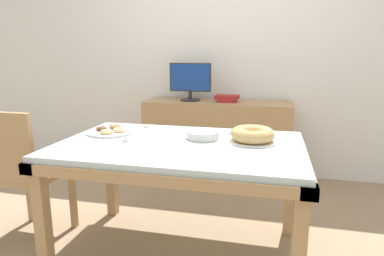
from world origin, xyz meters
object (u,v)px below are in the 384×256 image
(book_stack, at_px, (227,98))
(computer_monitor, at_px, (190,82))
(tealight_right_edge, at_px, (146,126))
(cake_chocolate_round, at_px, (253,135))
(pastry_platter, at_px, (111,131))
(plate_stack, at_px, (203,135))
(tealight_centre, at_px, (126,140))
(tealight_near_front, at_px, (231,132))
(tealight_left_edge, at_px, (262,132))
(chair, at_px, (22,170))

(book_stack, bearing_deg, computer_monitor, -179.79)
(tealight_right_edge, bearing_deg, cake_chocolate_round, -18.02)
(computer_monitor, distance_m, book_stack, 0.41)
(pastry_platter, height_order, tealight_right_edge, pastry_platter)
(plate_stack, bearing_deg, tealight_centre, -157.65)
(plate_stack, height_order, tealight_near_front, plate_stack)
(computer_monitor, xyz_separation_m, book_stack, (0.38, 0.00, -0.16))
(tealight_left_edge, bearing_deg, pastry_platter, -166.68)
(tealight_near_front, bearing_deg, cake_chocolate_round, -52.63)
(tealight_left_edge, bearing_deg, plate_stack, -145.07)
(tealight_right_edge, bearing_deg, computer_monitor, 85.69)
(tealight_left_edge, height_order, tealight_near_front, same)
(tealight_near_front, relative_size, tealight_centre, 1.00)
(chair, height_order, book_stack, chair)
(tealight_centre, bearing_deg, tealight_near_front, 31.01)
(computer_monitor, bearing_deg, book_stack, 0.21)
(book_stack, xyz_separation_m, tealight_centre, (-0.43, -1.47, -0.09))
(tealight_left_edge, xyz_separation_m, tealight_near_front, (-0.20, -0.07, 0.00))
(tealight_near_front, height_order, tealight_centre, same)
(pastry_platter, bearing_deg, tealight_centre, -44.96)
(book_stack, distance_m, tealight_centre, 1.53)
(cake_chocolate_round, bearing_deg, tealight_right_edge, 161.98)
(chair, distance_m, tealight_right_edge, 0.89)
(computer_monitor, relative_size, tealight_near_front, 10.60)
(pastry_platter, bearing_deg, book_stack, 63.70)
(book_stack, distance_m, tealight_near_front, 1.12)
(tealight_right_edge, bearing_deg, book_stack, 66.59)
(cake_chocolate_round, xyz_separation_m, tealight_near_front, (-0.15, 0.20, -0.04))
(computer_monitor, relative_size, tealight_left_edge, 10.60)
(book_stack, height_order, tealight_near_front, book_stack)
(book_stack, bearing_deg, tealight_left_edge, -69.79)
(book_stack, xyz_separation_m, tealight_left_edge, (0.38, -1.03, -0.09))
(book_stack, height_order, tealight_right_edge, book_stack)
(pastry_platter, relative_size, tealight_near_front, 8.09)
(chair, distance_m, cake_chocolate_round, 1.55)
(computer_monitor, bearing_deg, chair, -117.79)
(pastry_platter, bearing_deg, tealight_right_edge, 51.94)
(book_stack, relative_size, plate_stack, 1.13)
(plate_stack, relative_size, tealight_near_front, 5.25)
(cake_chocolate_round, xyz_separation_m, tealight_left_edge, (0.05, 0.27, -0.04))
(computer_monitor, height_order, tealight_near_front, computer_monitor)
(tealight_left_edge, distance_m, tealight_centre, 0.92)
(computer_monitor, xyz_separation_m, tealight_near_front, (0.55, -1.10, -0.24))
(chair, bearing_deg, plate_stack, 10.90)
(tealight_near_front, distance_m, tealight_right_edge, 0.64)
(pastry_platter, xyz_separation_m, tealight_right_edge, (0.17, 0.22, -0.00))
(chair, height_order, tealight_left_edge, chair)
(tealight_near_front, bearing_deg, chair, -163.10)
(pastry_platter, distance_m, plate_stack, 0.65)
(computer_monitor, distance_m, cake_chocolate_round, 1.50)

